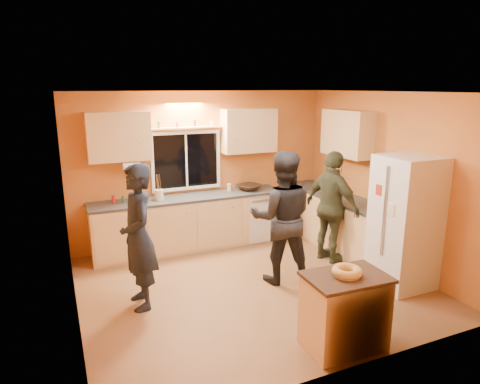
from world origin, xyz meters
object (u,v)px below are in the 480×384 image
person_left (138,237)px  island (344,311)px  refrigerator (405,222)px  person_center (282,218)px  person_right (332,207)px

person_left → island: bearing=43.7°
refrigerator → island: size_ratio=2.10×
person_left → person_center: person_center is taller
person_center → person_right: bearing=-139.9°
island → person_center: 1.75m
island → person_center: bearing=86.4°
person_center → refrigerator: bearing=174.9°
island → person_right: bearing=60.6°
person_right → refrigerator: bearing=-172.5°
refrigerator → island: (-1.62, -0.88, -0.49)m
person_left → person_center: bearing=86.2°
person_center → person_right: person_center is taller
person_center → island: bearing=107.5°
person_center → person_right: 1.10m
person_right → person_center: bearing=94.6°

